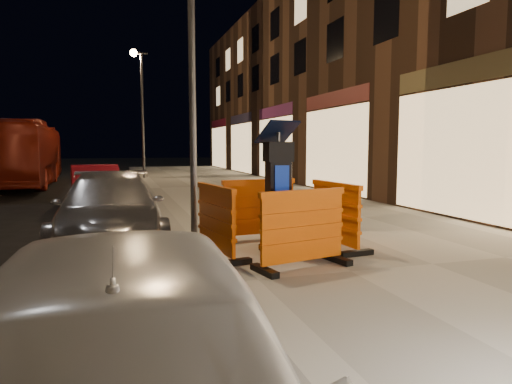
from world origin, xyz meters
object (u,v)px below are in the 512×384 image
object	(u,v)px
barrier_bldgside	(335,215)
bus_doubledecker	(24,186)
car_silver	(111,247)
barrier_back	(259,209)
barrier_front	(303,229)
car_red	(96,207)
parking_kiosk	(278,191)
barrier_kerbside	(216,221)

from	to	relation	value
barrier_bldgside	bus_doubledecker	xyz separation A→B (m)	(-7.07, 15.27, -0.66)
car_silver	bus_doubledecker	bearing A→B (deg)	105.95
barrier_back	barrier_bldgside	size ratio (longest dim) A/B	1.00
car_silver	bus_doubledecker	world-z (taller)	bus_doubledecker
barrier_front	car_silver	bearing A→B (deg)	118.91
car_red	barrier_front	bearing A→B (deg)	-76.87
parking_kiosk	car_silver	world-z (taller)	parking_kiosk
barrier_front	barrier_back	distance (m)	1.90
barrier_front	car_silver	size ratio (longest dim) A/B	0.31
parking_kiosk	barrier_front	xyz separation A→B (m)	(0.00, -0.95, -0.41)
parking_kiosk	barrier_bldgside	world-z (taller)	parking_kiosk
barrier_back	car_silver	distance (m)	2.65
barrier_front	bus_doubledecker	bearing A→B (deg)	97.88
barrier_back	bus_doubledecker	bearing A→B (deg)	108.35
barrier_front	barrier_kerbside	distance (m)	1.34
parking_kiosk	barrier_bldgside	distance (m)	1.03
parking_kiosk	barrier_bldgside	size ratio (longest dim) A/B	1.40
barrier_kerbside	barrier_bldgside	distance (m)	1.90
parking_kiosk	barrier_front	world-z (taller)	parking_kiosk
barrier_bldgside	bus_doubledecker	world-z (taller)	bus_doubledecker
barrier_back	barrier_kerbside	size ratio (longest dim) A/B	1.00
car_red	barrier_bldgside	bearing A→B (deg)	-68.40
barrier_front	car_silver	distance (m)	3.71
barrier_bldgside	car_red	world-z (taller)	barrier_bldgside
barrier_back	car_silver	bearing A→B (deg)	156.48
barrier_front	bus_doubledecker	size ratio (longest dim) A/B	0.13
parking_kiosk	barrier_kerbside	distance (m)	1.03
barrier_kerbside	car_silver	bearing A→B (deg)	29.98
parking_kiosk	car_red	distance (m)	7.90
barrier_bldgside	barrier_kerbside	bearing A→B (deg)	84.22
barrier_front	barrier_bldgside	world-z (taller)	same
barrier_front	barrier_back	world-z (taller)	same
barrier_bldgside	car_red	distance (m)	8.25
parking_kiosk	bus_doubledecker	xyz separation A→B (m)	(-6.12, 15.27, -1.07)
bus_doubledecker	car_silver	bearing A→B (deg)	-76.72
barrier_back	barrier_bldgside	bearing A→B (deg)	-49.78
barrier_bldgside	car_silver	size ratio (longest dim) A/B	0.31
car_red	parking_kiosk	bearing A→B (deg)	-74.57
barrier_bldgside	parking_kiosk	bearing A→B (deg)	84.22
barrier_bldgside	car_red	xyz separation A→B (m)	(-3.82, 7.28, -0.66)
bus_doubledecker	car_red	bearing A→B (deg)	-69.92
parking_kiosk	barrier_front	bearing A→B (deg)	-97.78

